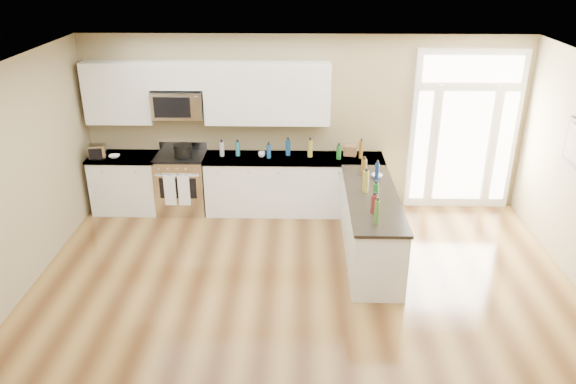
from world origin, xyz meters
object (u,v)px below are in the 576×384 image
Objects in this scene: stockpot at (183,150)px; peninsula_cabinet at (370,228)px; kitchen_range at (182,183)px; toaster_oven at (98,152)px.

peninsula_cabinet is at bearing -26.11° from stockpot.
stockpot is at bearing 153.89° from peninsula_cabinet.
peninsula_cabinet is 3.24m from kitchen_range.
toaster_oven is at bearing 162.29° from peninsula_cabinet.
kitchen_range is 3.76× the size of stockpot.
toaster_oven is (-1.34, -0.06, -0.01)m from stockpot.
stockpot is 1.12× the size of toaster_oven.
kitchen_range is 4.20× the size of toaster_oven.
kitchen_range is (-2.89, 1.45, 0.04)m from peninsula_cabinet.
peninsula_cabinet is 3.21m from stockpot.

